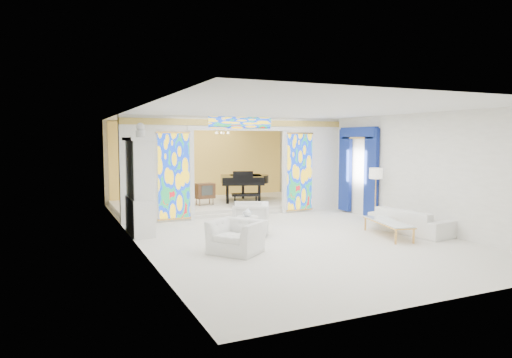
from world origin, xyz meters
name	(u,v)px	position (x,y,z in m)	size (l,w,h in m)	color
floor	(268,228)	(0.00, 0.00, 0.00)	(12.00, 12.00, 0.00)	silver
ceiling	(268,113)	(0.00, 0.00, 3.00)	(7.00, 12.00, 0.02)	silver
wall_back	(200,161)	(0.00, 6.00, 1.50)	(7.00, 0.02, 3.00)	white
wall_front	(450,198)	(0.00, -6.00, 1.50)	(7.00, 0.02, 3.00)	white
wall_left	(131,175)	(-3.50, 0.00, 1.50)	(0.02, 12.00, 3.00)	white
wall_right	(375,168)	(3.50, 0.00, 1.50)	(0.02, 12.00, 3.00)	white
partition_wall	(239,162)	(0.00, 2.00, 1.65)	(7.00, 0.22, 3.00)	white
stained_glass_left	(174,176)	(-2.03, 1.89, 1.30)	(0.90, 0.04, 2.40)	gold
stained_glass_right	(300,172)	(2.03, 1.89, 1.30)	(0.90, 0.04, 2.40)	gold
stained_glass_transom	(240,123)	(0.00, 1.89, 2.82)	(2.00, 0.04, 0.34)	gold
alcove_platform	(217,204)	(0.00, 4.10, 0.09)	(6.80, 3.80, 0.18)	silver
gold_curtain_back	(201,161)	(0.00, 5.88, 1.50)	(6.70, 0.10, 2.90)	gold
chandelier	(222,133)	(0.20, 4.00, 2.55)	(0.48, 0.48, 0.30)	#DFA34E
blue_drapes	(358,164)	(3.40, 0.70, 1.58)	(0.14, 1.85, 2.65)	navy
china_cabinet	(139,187)	(-3.22, 0.60, 1.17)	(0.56, 1.46, 2.72)	silver
armchair_left	(237,237)	(-1.73, -2.15, 0.33)	(1.03, 0.90, 0.67)	white
armchair_right	(251,219)	(-0.77, -0.63, 0.40)	(0.85, 0.88, 0.80)	silver
sofa	(410,221)	(2.95, -2.07, 0.30)	(2.07, 0.81, 0.60)	white
side_table	(248,225)	(-1.17, -1.38, 0.39)	(0.57, 0.57, 0.60)	silver
vase	(248,212)	(-1.17, -1.38, 0.70)	(0.20, 0.20, 0.21)	white
coffee_table	(388,222)	(2.15, -2.19, 0.35)	(0.90, 1.77, 0.38)	white
floor_lamp	(376,176)	(3.15, -0.47, 1.30)	(0.45, 0.45, 1.53)	#DFA34E
grand_piano	(245,180)	(1.03, 3.98, 0.91)	(2.20, 2.81, 1.08)	black
tv_console	(205,191)	(-0.61, 3.54, 0.64)	(0.65, 0.47, 0.71)	#54311E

